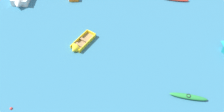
{
  "coord_description": "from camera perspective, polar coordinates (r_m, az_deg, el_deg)",
  "views": [
    {
      "loc": [
        2.99,
        2.15,
        25.05
      ],
      "look_at": [
        0.0,
        23.69,
        0.15
      ],
      "focal_mm": 47.9,
      "sensor_mm": 36.0,
      "label": 1
    }
  ],
  "objects": [
    {
      "name": "rowboat_yellow_distant_center",
      "position": [
        34.23,
        -6.43,
        1.92
      ],
      "size": [
        2.71,
        3.8,
        1.2
      ],
      "color": "#99754C",
      "rests_on": "ground_plane"
    },
    {
      "name": "kayak_green_back_row_right",
      "position": [
        30.74,
        14.37,
        -7.5
      ],
      "size": [
        3.75,
        0.83,
        0.35
      ],
      "color": "#288C3D",
      "rests_on": "ground_plane"
    },
    {
      "name": "mooring_buoy_far_field",
      "position": [
        30.84,
        -18.69,
        -9.5
      ],
      "size": [
        0.29,
        0.29,
        0.29
      ],
      "primitive_type": "sphere",
      "color": "red",
      "rests_on": "ground_plane"
    }
  ]
}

